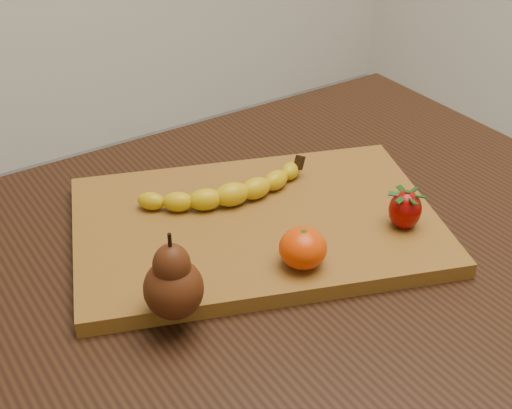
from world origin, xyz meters
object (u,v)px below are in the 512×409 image
cutting_board (256,224)px  mandarin (303,248)px  pear (173,275)px  table (257,312)px

cutting_board → mandarin: mandarin is taller
pear → table: bearing=24.6°
pear → mandarin: (0.16, -0.01, -0.03)m
cutting_board → mandarin: bearing=-74.1°
table → mandarin: bearing=-78.9°
pear → cutting_board: bearing=31.5°
cutting_board → pear: (-0.17, -0.10, 0.06)m
mandarin → cutting_board: bearing=85.7°
cutting_board → mandarin: 0.11m
cutting_board → pear: pear is taller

